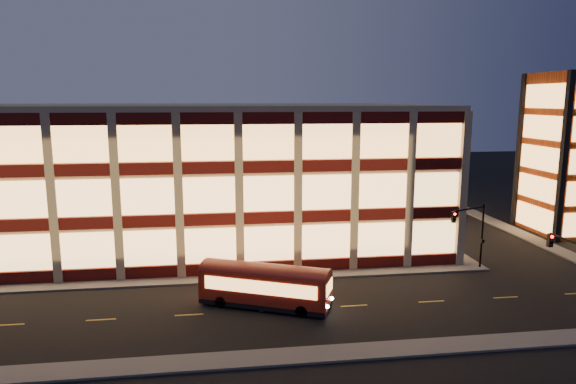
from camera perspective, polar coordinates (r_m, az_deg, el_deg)
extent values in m
plane|color=black|center=(43.46, -7.85, -10.08)|extent=(200.00, 200.00, 0.00)
cube|color=#514F4C|center=(44.50, -11.77, -9.61)|extent=(54.00, 2.00, 0.15)
cube|color=#514F4C|center=(63.85, 13.28, -3.58)|extent=(2.00, 30.00, 0.15)
cube|color=#514F4C|center=(68.53, 21.91, -3.12)|extent=(2.00, 30.00, 0.15)
cube|color=#514F4C|center=(31.55, -7.82, -18.14)|extent=(100.00, 2.00, 0.15)
cube|color=tan|center=(58.43, -10.98, 2.16)|extent=(50.00, 30.00, 14.00)
cube|color=tan|center=(57.89, -11.22, 9.28)|extent=(50.40, 30.40, 0.50)
cube|color=#470C0A|center=(45.14, -11.72, -8.55)|extent=(50.10, 0.25, 1.00)
cube|color=#F5B067|center=(44.54, -11.82, -5.98)|extent=(49.00, 0.20, 3.00)
cube|color=#470C0A|center=(63.41, 12.56, -3.11)|extent=(0.25, 30.10, 1.00)
cube|color=#F5B067|center=(62.96, 12.62, -1.26)|extent=(0.20, 29.00, 3.00)
cube|color=#470C0A|center=(43.94, -11.93, -3.10)|extent=(50.10, 0.25, 1.00)
cube|color=#F5B067|center=(43.53, -12.03, -0.41)|extent=(49.00, 0.20, 3.00)
cube|color=#470C0A|center=(62.56, 12.72, 0.81)|extent=(0.25, 30.10, 1.00)
cube|color=#F5B067|center=(62.25, 12.77, 2.72)|extent=(0.20, 29.00, 3.00)
cube|color=#470C0A|center=(43.15, -12.14, 2.59)|extent=(50.10, 0.25, 1.00)
cube|color=#F5B067|center=(42.95, -12.25, 5.37)|extent=(49.00, 0.20, 3.00)
cube|color=#470C0A|center=(62.01, 12.88, 4.82)|extent=(0.25, 30.10, 1.00)
cube|color=#F5B067|center=(61.85, 12.94, 6.76)|extent=(0.20, 29.00, 3.00)
cube|color=#8C3814|center=(66.31, 29.08, 3.74)|extent=(8.00, 8.00, 18.00)
cube|color=black|center=(60.74, 28.29, 3.33)|extent=(0.60, 0.60, 18.00)
cube|color=black|center=(67.33, 24.32, 4.20)|extent=(0.60, 0.60, 18.00)
cube|color=#E89F51|center=(65.03, 25.65, -2.52)|extent=(0.16, 6.60, 2.60)
cube|color=#E89F51|center=(64.42, 25.88, 0.43)|extent=(0.16, 6.60, 2.60)
cube|color=#E89F51|center=(63.99, 26.12, 3.43)|extent=(0.16, 6.60, 2.60)
cube|color=#E89F51|center=(63.74, 26.36, 6.46)|extent=(0.16, 6.60, 2.60)
cube|color=#E89F51|center=(63.67, 26.60, 9.51)|extent=(0.16, 6.60, 2.60)
cylinder|color=black|center=(49.10, 20.74, -4.61)|extent=(0.18, 0.18, 6.00)
cylinder|color=black|center=(47.05, 19.50, -1.79)|extent=(3.56, 1.63, 0.14)
cube|color=black|center=(45.72, 17.94, -2.67)|extent=(0.32, 0.32, 0.95)
sphere|color=#FF0C05|center=(45.50, 18.06, -2.35)|extent=(0.20, 0.20, 0.20)
cube|color=black|center=(49.03, 20.82, -5.12)|extent=(0.25, 0.18, 0.28)
cylinder|color=black|center=(39.26, 28.83, -4.79)|extent=(0.14, 4.00, 0.14)
cube|color=black|center=(40.94, 27.11, -4.79)|extent=(0.32, 0.32, 0.95)
sphere|color=#FF0C05|center=(40.73, 27.29, -4.44)|extent=(0.20, 0.20, 0.20)
cube|color=maroon|center=(38.14, -2.58, -10.34)|extent=(9.70, 6.06, 2.20)
cube|color=black|center=(38.61, -2.57, -12.13)|extent=(9.70, 6.06, 0.33)
cylinder|color=black|center=(38.70, -7.46, -12.00)|extent=(0.90, 0.61, 0.86)
cylinder|color=black|center=(40.50, -6.26, -10.94)|extent=(0.90, 0.61, 0.86)
cylinder|color=black|center=(36.83, 1.52, -13.10)|extent=(0.90, 0.61, 0.86)
cylinder|color=black|center=(38.71, 2.33, -11.91)|extent=(0.90, 0.61, 0.86)
cube|color=#E89F51|center=(36.96, -3.20, -10.55)|extent=(7.71, 3.47, 0.96)
cube|color=#E89F51|center=(39.13, -2.00, -9.34)|extent=(7.71, 3.47, 0.96)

